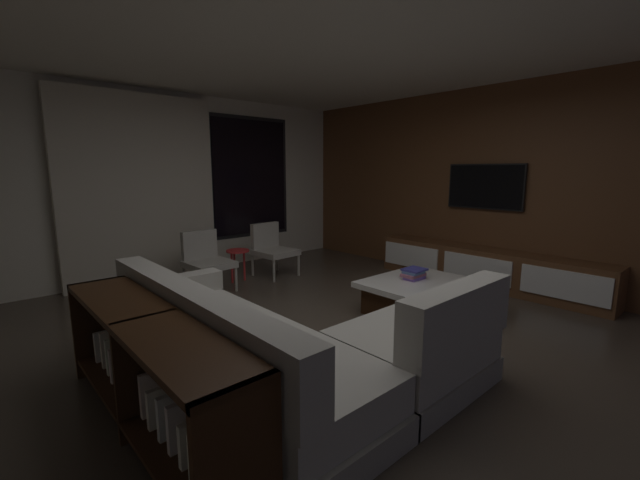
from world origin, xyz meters
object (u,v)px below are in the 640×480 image
object	(u,v)px
side_stool	(237,256)
mounted_tv	(485,187)
sectional_couch	(285,350)
book_stack_on_coffee_table	(414,274)
accent_chair_near_window	(272,247)
coffee_table	(426,298)
media_console	(487,269)
accent_chair_by_curtain	(206,258)
console_table_behind_couch	(149,369)

from	to	relation	value
side_stool	mounted_tv	distance (m)	3.58
sectional_couch	mounted_tv	size ratio (longest dim) A/B	2.35
book_stack_on_coffee_table	mounted_tv	distance (m)	1.92
accent_chair_near_window	side_stool	size ratio (longest dim) A/B	1.70
coffee_table	side_stool	world-z (taller)	side_stool
media_console	accent_chair_by_curtain	bearing A→B (deg)	139.81
accent_chair_near_window	console_table_behind_couch	world-z (taller)	accent_chair_near_window
console_table_behind_couch	accent_chair_near_window	bearing A→B (deg)	43.60
coffee_table	book_stack_on_coffee_table	bearing A→B (deg)	80.97
mounted_tv	accent_chair_near_window	bearing A→B (deg)	130.67
sectional_couch	coffee_table	world-z (taller)	sectional_couch
media_console	console_table_behind_couch	world-z (taller)	console_table_behind_couch
coffee_table	accent_chair_by_curtain	xyz separation A→B (m)	(-1.35, 2.49, 0.25)
book_stack_on_coffee_table	console_table_behind_couch	world-z (taller)	console_table_behind_couch
coffee_table	book_stack_on_coffee_table	xyz separation A→B (m)	(0.03, 0.19, 0.23)
accent_chair_near_window	accent_chair_by_curtain	world-z (taller)	same
accent_chair_by_curtain	mounted_tv	distance (m)	3.91
coffee_table	console_table_behind_couch	distance (m)	2.98
sectional_couch	mounted_tv	distance (m)	3.94
sectional_couch	coffee_table	bearing A→B (deg)	4.81
coffee_table	book_stack_on_coffee_table	distance (m)	0.30
accent_chair_near_window	mounted_tv	distance (m)	3.16
side_stool	accent_chair_near_window	bearing A→B (deg)	-1.58
book_stack_on_coffee_table	accent_chair_near_window	bearing A→B (deg)	96.94
accent_chair_near_window	console_table_behind_couch	xyz separation A→B (m)	(-2.71, -2.58, -0.03)
coffee_table	mounted_tv	bearing A→B (deg)	8.13
side_stool	media_console	distance (m)	3.45
side_stool	coffee_table	bearing A→B (deg)	-71.87
accent_chair_near_window	media_console	distance (m)	3.08
accent_chair_by_curtain	media_console	xyz separation A→B (m)	(2.89, -2.44, -0.18)
media_console	mounted_tv	world-z (taller)	mounted_tv
sectional_couch	accent_chair_near_window	xyz separation A→B (m)	(1.80, 2.71, 0.14)
book_stack_on_coffee_table	side_stool	size ratio (longest dim) A/B	0.59
sectional_couch	book_stack_on_coffee_table	bearing A→B (deg)	9.78
sectional_couch	console_table_behind_couch	xyz separation A→B (m)	(-0.91, 0.13, 0.12)
coffee_table	mounted_tv	distance (m)	2.09
coffee_table	accent_chair_by_curtain	distance (m)	2.84
book_stack_on_coffee_table	side_stool	bearing A→B (deg)	110.08
sectional_couch	side_stool	bearing A→B (deg)	65.89
console_table_behind_couch	book_stack_on_coffee_table	bearing A→B (deg)	4.41
accent_chair_by_curtain	side_stool	xyz separation A→B (m)	(0.52, 0.07, -0.06)
sectional_couch	mounted_tv	world-z (taller)	mounted_tv
accent_chair_by_curtain	media_console	size ratio (longest dim) A/B	0.25
accent_chair_near_window	mounted_tv	world-z (taller)	mounted_tv
book_stack_on_coffee_table	console_table_behind_couch	bearing A→B (deg)	-175.59
sectional_couch	book_stack_on_coffee_table	xyz separation A→B (m)	(2.09, 0.36, 0.13)
coffee_table	book_stack_on_coffee_table	world-z (taller)	book_stack_on_coffee_table
sectional_couch	accent_chair_by_curtain	xyz separation A→B (m)	(0.71, 2.66, 0.14)
coffee_table	console_table_behind_couch	bearing A→B (deg)	-179.14
coffee_table	side_stool	xyz separation A→B (m)	(-0.84, 2.56, 0.19)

